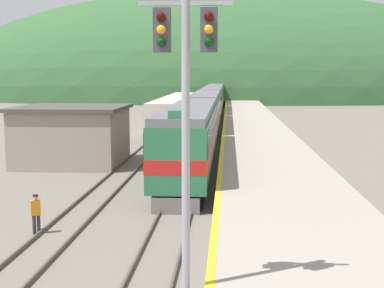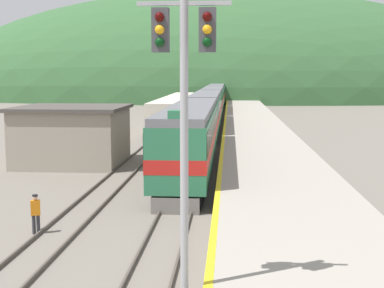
% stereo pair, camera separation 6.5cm
% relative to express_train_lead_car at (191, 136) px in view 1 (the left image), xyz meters
% --- Properties ---
extents(track_main, '(1.52, 180.00, 0.16)m').
position_rel_express_train_lead_car_xyz_m(track_main, '(0.00, 44.93, -2.29)').
color(track_main, '#4C443D').
rests_on(track_main, ground).
extents(track_siding, '(1.52, 180.00, 0.16)m').
position_rel_express_train_lead_car_xyz_m(track_siding, '(-4.32, 44.93, -2.29)').
color(track_siding, '#4C443D').
rests_on(track_siding, ground).
extents(platform, '(6.41, 140.00, 1.07)m').
position_rel_express_train_lead_car_xyz_m(platform, '(5.00, 24.93, -1.84)').
color(platform, '#9E9689').
rests_on(platform, ground).
extents(distant_hills, '(153.51, 69.08, 54.15)m').
position_rel_express_train_lead_car_xyz_m(distant_hills, '(0.00, 105.94, -2.37)').
color(distant_hills, '#335B33').
rests_on(distant_hills, ground).
extents(station_shed, '(7.41, 7.04, 4.08)m').
position_rel_express_train_lead_car_xyz_m(station_shed, '(-8.53, 2.88, -0.31)').
color(station_shed, gray).
rests_on(station_shed, ground).
extents(express_train_lead_car, '(2.87, 20.84, 4.69)m').
position_rel_express_train_lead_car_xyz_m(express_train_lead_car, '(0.00, 0.00, 0.00)').
color(express_train_lead_car, black).
rests_on(express_train_lead_car, ground).
extents(carriage_second, '(2.86, 20.61, 4.33)m').
position_rel_express_train_lead_car_xyz_m(carriage_second, '(0.00, 21.84, -0.01)').
color(carriage_second, black).
rests_on(carriage_second, ground).
extents(carriage_third, '(2.86, 20.61, 4.33)m').
position_rel_express_train_lead_car_xyz_m(carriage_third, '(0.00, 43.33, -0.01)').
color(carriage_third, black).
rests_on(carriage_third, ground).
extents(carriage_fourth, '(2.86, 20.61, 4.33)m').
position_rel_express_train_lead_car_xyz_m(carriage_fourth, '(0.00, 64.82, -0.01)').
color(carriage_fourth, black).
rests_on(carriage_fourth, ground).
extents(carriage_fifth, '(2.86, 20.61, 4.33)m').
position_rel_express_train_lead_car_xyz_m(carriage_fifth, '(0.00, 86.31, -0.01)').
color(carriage_fifth, black).
rests_on(carriage_fifth, ground).
extents(siding_train, '(2.90, 31.06, 3.44)m').
position_rel_express_train_lead_car_xyz_m(siding_train, '(-4.32, 32.65, -0.59)').
color(siding_train, black).
rests_on(siding_train, ground).
extents(signal_mast_main, '(2.20, 0.42, 8.85)m').
position_rel_express_train_lead_car_xyz_m(signal_mast_main, '(1.34, -20.89, 3.45)').
color(signal_mast_main, '#9E9EA3').
rests_on(signal_mast_main, ground).
extents(track_worker, '(0.41, 0.32, 1.59)m').
position_rel_express_train_lead_car_xyz_m(track_worker, '(-5.22, -13.41, -1.47)').
color(track_worker, '#2D2D33').
rests_on(track_worker, ground).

